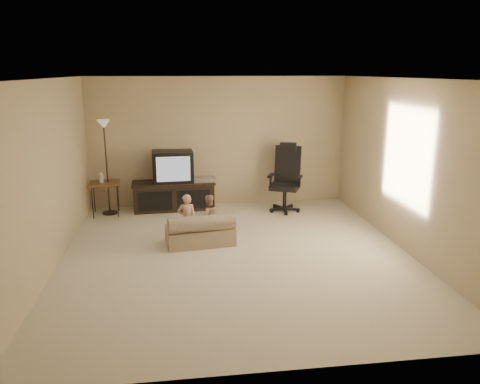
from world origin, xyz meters
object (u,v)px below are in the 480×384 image
(toddler_right, at_px, (209,217))
(floor_lamp, at_px, (105,146))
(tv_stand, at_px, (174,185))
(side_table, at_px, (104,184))
(toddler_left, at_px, (187,219))
(child_sofa, at_px, (201,232))
(office_chair, at_px, (286,187))

(toddler_right, bearing_deg, floor_lamp, -55.85)
(tv_stand, distance_m, floor_lamp, 1.46)
(side_table, relative_size, toddler_right, 1.12)
(toddler_right, bearing_deg, toddler_left, 5.13)
(tv_stand, relative_size, child_sofa, 1.47)
(office_chair, bearing_deg, floor_lamp, -159.52)
(office_chair, xyz_separation_m, toddler_left, (-1.90, -1.52, -0.07))
(side_table, distance_m, toddler_left, 2.25)
(floor_lamp, xyz_separation_m, child_sofa, (1.61, -1.84, -1.07))
(tv_stand, distance_m, toddler_left, 1.91)
(office_chair, xyz_separation_m, side_table, (-3.37, 0.18, 0.13))
(tv_stand, distance_m, side_table, 1.28)
(floor_lamp, relative_size, child_sofa, 1.60)
(side_table, height_order, child_sofa, side_table)
(floor_lamp, bearing_deg, side_table, -144.58)
(floor_lamp, distance_m, toddler_left, 2.40)
(toddler_left, height_order, toddler_right, toddler_left)
(side_table, height_order, toddler_right, side_table)
(tv_stand, relative_size, side_table, 1.96)
(toddler_left, distance_m, toddler_right, 0.36)
(child_sofa, bearing_deg, side_table, 125.28)
(tv_stand, bearing_deg, child_sofa, -81.40)
(office_chair, relative_size, toddler_right, 1.76)
(floor_lamp, height_order, toddler_left, floor_lamp)
(floor_lamp, bearing_deg, toddler_right, -43.04)
(side_table, xyz_separation_m, child_sofa, (1.67, -1.80, -0.38))
(tv_stand, height_order, office_chair, office_chair)
(floor_lamp, relative_size, toddler_left, 2.23)
(side_table, height_order, toddler_left, side_table)
(tv_stand, xyz_separation_m, floor_lamp, (-1.20, -0.16, 0.81))
(toddler_right, bearing_deg, child_sofa, 43.89)
(child_sofa, height_order, toddler_right, toddler_right)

